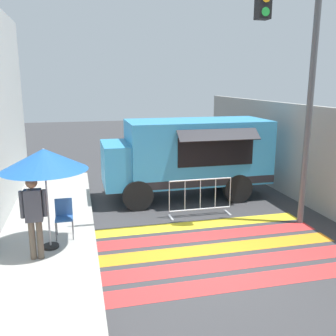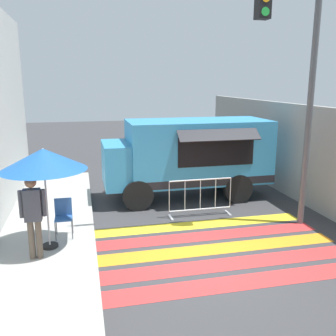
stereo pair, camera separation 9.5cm
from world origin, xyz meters
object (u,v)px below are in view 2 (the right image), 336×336
folding_chair (63,214)px  barricade_front (200,198)px  patio_umbrella (43,160)px  vendor_person (33,212)px  food_truck (186,154)px  traffic_signal_pole (284,54)px

folding_chair → barricade_front: 3.88m
patio_umbrella → vendor_person: size_ratio=1.27×
food_truck → barricade_front: 2.04m
traffic_signal_pole → folding_chair: (-5.43, 0.17, -3.73)m
patio_umbrella → food_truck: bearing=39.7°
food_truck → folding_chair: 4.78m
patio_umbrella → vendor_person: patio_umbrella is taller
traffic_signal_pole → barricade_front: (-1.69, 1.17, -3.91)m
barricade_front → traffic_signal_pole: bearing=-34.9°
traffic_signal_pole → patio_umbrella: size_ratio=2.91×
food_truck → barricade_front: size_ratio=2.90×
food_truck → barricade_front: (-0.06, -1.81, -0.94)m
vendor_person → food_truck: bearing=27.5°
traffic_signal_pole → vendor_person: (-5.96, -0.90, -3.27)m
folding_chair → barricade_front: size_ratio=0.49×
vendor_person → barricade_front: (4.28, 2.08, -0.65)m
patio_umbrella → vendor_person: bearing=-116.4°
food_truck → folding_chair: bearing=-143.5°
traffic_signal_pole → vendor_person: 6.86m
folding_chair → traffic_signal_pole: bearing=18.2°
barricade_front → folding_chair: bearing=-165.0°
vendor_person → barricade_front: bearing=11.5°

